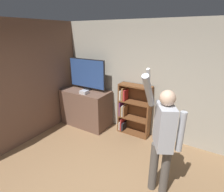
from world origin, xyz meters
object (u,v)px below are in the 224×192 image
television (87,74)px  person (163,135)px  bookshelf (132,110)px  game_console (84,92)px

television → person: bearing=-27.9°
television → bookshelf: (1.25, 0.14, -0.77)m
television → bookshelf: size_ratio=0.85×
game_console → person: bearing=-23.0°
bookshelf → person: size_ratio=0.63×
television → bookshelf: television is taller
television → game_console: 0.50m
bookshelf → person: person is taller
television → game_console: bearing=-67.3°
person → television: bearing=-145.8°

